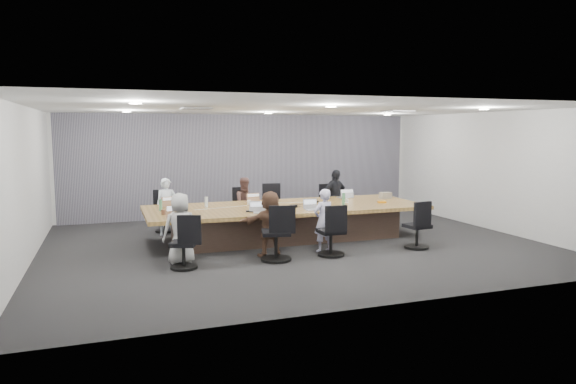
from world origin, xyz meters
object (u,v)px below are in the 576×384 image
object	(u,v)px
conference_table	(286,221)
bottle_green_right	(344,199)
laptop_5	(262,213)
person_3	(335,197)
chair_7	(417,230)
chair_1	(242,212)
snack_packet	(382,202)
laptop_1	(252,202)
chair_3	(329,207)
laptop_4	(176,217)
laptop_0	(169,206)
person_5	(270,224)
person_1	(246,204)
person_0	(167,207)
person_6	(324,220)
person_4	(180,229)
mug_brown	(163,212)
laptop_6	(313,210)
chair_2	(275,208)
laptop_3	(345,197)
chair_6	(331,235)
canvas_bag	(385,195)
chair_5	(276,237)
chair_4	(184,248)
stapler	(294,206)
chair_0	(165,216)

from	to	relation	value
conference_table	bottle_green_right	world-z (taller)	bottle_green_right
laptop_5	person_3	bearing A→B (deg)	54.70
conference_table	chair_7	xyz separation A→B (m)	(2.19, -1.70, -0.02)
chair_1	snack_packet	size ratio (longest dim) A/B	4.19
laptop_1	laptop_5	bearing A→B (deg)	76.34
chair_3	laptop_4	bearing A→B (deg)	28.87
laptop_0	person_5	distance (m)	2.69
conference_table	laptop_4	world-z (taller)	laptop_4
person_3	person_1	bearing A→B (deg)	165.64
person_5	bottle_green_right	xyz separation A→B (m)	(2.04, 1.08, 0.25)
person_0	person_6	distance (m)	3.82
person_4	mug_brown	world-z (taller)	person_4
laptop_0	laptop_6	xyz separation A→B (m)	(2.70, -1.60, 0.00)
chair_2	laptop_0	xyz separation A→B (m)	(-2.69, -0.90, 0.32)
chair_1	person_3	xyz separation A→B (m)	(2.33, -0.35, 0.32)
laptop_3	snack_packet	bearing A→B (deg)	106.58
person_5	snack_packet	world-z (taller)	person_5
person_3	laptop_4	distance (m)	4.75
person_0	person_1	size ratio (longest dim) A/B	1.03
chair_6	laptop_3	bearing A→B (deg)	60.08
canvas_bag	person_1	bearing A→B (deg)	162.62
conference_table	laptop_1	distance (m)	1.03
mug_brown	chair_5	bearing A→B (deg)	-36.23
snack_packet	person_0	bearing A→B (deg)	160.32
conference_table	chair_4	distance (m)	2.99
chair_7	laptop_4	world-z (taller)	same
chair_3	person_6	distance (m)	3.40
chair_3	person_1	xyz separation A→B (m)	(-2.33, -0.35, 0.26)
chair_1	canvas_bag	distance (m)	3.50
chair_6	person_1	xyz separation A→B (m)	(-0.85, 3.05, 0.24)
snack_packet	stapler	bearing A→B (deg)	-179.60
chair_0	snack_packet	size ratio (longest dim) A/B	4.26
chair_0	canvas_bag	xyz separation A→B (m)	(5.05, -1.35, 0.44)
stapler	laptop_4	bearing A→B (deg)	-154.16
person_1	laptop_4	world-z (taller)	person_1
person_4	person_1	bearing A→B (deg)	-132.94
chair_2	person_0	distance (m)	2.73
snack_packet	laptop_4	bearing A→B (deg)	-173.74
mug_brown	bottle_green_right	bearing A→B (deg)	1.11
chair_4	bottle_green_right	bearing A→B (deg)	40.61
laptop_1	laptop_4	bearing A→B (deg)	34.96
person_3	canvas_bag	xyz separation A→B (m)	(0.87, -1.00, 0.12)
chair_1	person_4	size ratio (longest dim) A/B	0.58
chair_7	laptop_1	bearing A→B (deg)	129.80
person_3	person_4	bearing A→B (deg)	-161.84
chair_7	snack_packet	distance (m)	1.46
chair_5	person_3	xyz separation A→B (m)	(2.57, 3.05, 0.25)
chair_6	stapler	xyz separation A→B (m)	(-0.24, 1.39, 0.38)
chair_1	chair_3	xyz separation A→B (m)	(2.33, 0.00, 0.00)
laptop_3	stapler	xyz separation A→B (m)	(-1.72, -1.11, 0.02)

